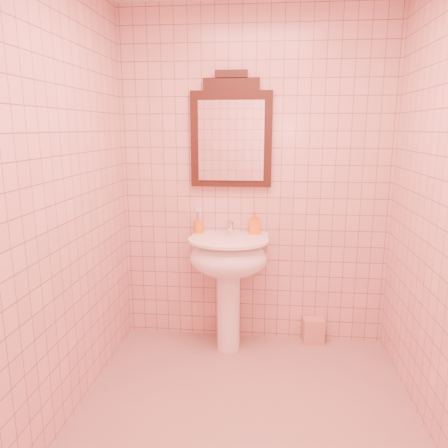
# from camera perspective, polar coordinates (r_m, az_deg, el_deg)

# --- Properties ---
(floor) EXTENTS (2.20, 2.20, 0.00)m
(floor) POSITION_cam_1_polar(r_m,az_deg,el_deg) (2.70, 2.72, -24.92)
(floor) COLOR tan
(floor) RESTS_ON ground
(back_wall) EXTENTS (2.00, 0.02, 2.50)m
(back_wall) POSITION_cam_1_polar(r_m,az_deg,el_deg) (3.27, 4.00, 5.60)
(back_wall) COLOR #E4AB9F
(back_wall) RESTS_ON floor
(pedestal_sink) EXTENTS (0.58, 0.58, 0.86)m
(pedestal_sink) POSITION_cam_1_polar(r_m,az_deg,el_deg) (3.18, 0.58, -5.43)
(pedestal_sink) COLOR white
(pedestal_sink) RESTS_ON floor
(faucet) EXTENTS (0.04, 0.16, 0.11)m
(faucet) POSITION_cam_1_polar(r_m,az_deg,el_deg) (3.24, 0.81, -0.34)
(faucet) COLOR white
(faucet) RESTS_ON pedestal_sink
(mirror) EXTENTS (0.59, 0.06, 0.82)m
(mirror) POSITION_cam_1_polar(r_m,az_deg,el_deg) (3.23, 0.95, 11.65)
(mirror) COLOR black
(mirror) RESTS_ON back_wall
(toothbrush_cup) EXTENTS (0.07, 0.07, 0.17)m
(toothbrush_cup) POSITION_cam_1_polar(r_m,az_deg,el_deg) (3.29, -3.33, -0.37)
(toothbrush_cup) COLOR orange
(toothbrush_cup) RESTS_ON pedestal_sink
(soap_dispenser) EXTENTS (0.09, 0.09, 0.17)m
(soap_dispenser) POSITION_cam_1_polar(r_m,az_deg,el_deg) (3.25, 4.00, 0.15)
(soap_dispenser) COLOR orange
(soap_dispenser) RESTS_ON pedestal_sink
(towel) EXTENTS (0.17, 0.12, 0.19)m
(towel) POSITION_cam_1_polar(r_m,az_deg,el_deg) (3.56, 11.57, -13.49)
(towel) COLOR #E2AC85
(towel) RESTS_ON floor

